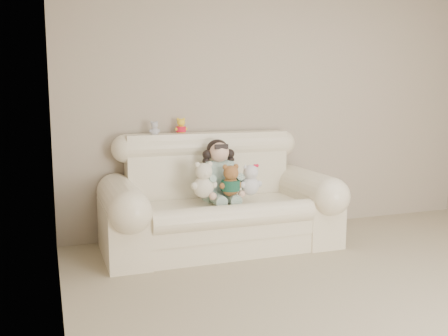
% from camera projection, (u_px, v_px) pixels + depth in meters
% --- Properties ---
extents(wall_back, '(4.50, 0.00, 4.50)m').
position_uv_depth(wall_back, '(281.00, 103.00, 5.18)').
color(wall_back, tan).
rests_on(wall_back, ground).
extents(wall_left, '(0.00, 5.00, 5.00)m').
position_uv_depth(wall_left, '(57.00, 119.00, 2.11)').
color(wall_left, tan).
rests_on(wall_left, ground).
extents(sofa, '(2.10, 0.95, 1.03)m').
position_uv_depth(sofa, '(220.00, 192.00, 4.55)').
color(sofa, '#FAE9CA').
rests_on(sofa, floor).
extents(seated_child, '(0.37, 0.45, 0.57)m').
position_uv_depth(seated_child, '(219.00, 170.00, 4.60)').
color(seated_child, '#337059').
rests_on(seated_child, sofa).
extents(brown_teddy, '(0.24, 0.20, 0.33)m').
position_uv_depth(brown_teddy, '(231.00, 177.00, 4.44)').
color(brown_teddy, brown).
rests_on(brown_teddy, sofa).
extents(white_cat, '(0.24, 0.20, 0.33)m').
position_uv_depth(white_cat, '(250.00, 176.00, 4.49)').
color(white_cat, silver).
rests_on(white_cat, sofa).
extents(cream_teddy, '(0.24, 0.19, 0.37)m').
position_uv_depth(cream_teddy, '(203.00, 176.00, 4.38)').
color(cream_teddy, beige).
rests_on(cream_teddy, sofa).
extents(yellow_mini_bear, '(0.15, 0.13, 0.19)m').
position_uv_depth(yellow_mini_bear, '(181.00, 125.00, 4.75)').
color(yellow_mini_bear, yellow).
rests_on(yellow_mini_bear, sofa).
extents(grey_mini_plush, '(0.11, 0.08, 0.16)m').
position_uv_depth(grey_mini_plush, '(154.00, 127.00, 4.62)').
color(grey_mini_plush, silver).
rests_on(grey_mini_plush, sofa).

